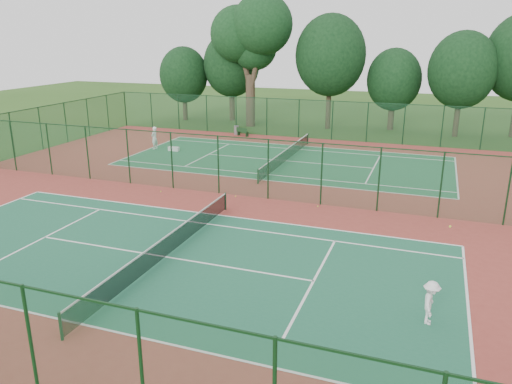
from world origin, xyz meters
TOP-DOWN VIEW (x-y plane):
  - ground at (0.00, 0.00)m, footprint 120.00×120.00m
  - red_pad at (0.00, 0.00)m, footprint 40.00×36.00m
  - court_near at (0.00, -9.00)m, footprint 23.77×10.97m
  - court_far at (0.00, 9.00)m, footprint 23.77×10.97m
  - fence_north at (0.00, 18.00)m, footprint 40.00×0.09m
  - fence_divider at (0.00, 0.00)m, footprint 40.00×0.09m
  - tennis_net_near at (0.00, -9.00)m, footprint 0.10×12.90m
  - tennis_net_far at (0.00, 9.00)m, footprint 0.10×12.90m
  - player_near at (10.61, -10.57)m, footprint 0.60×0.99m
  - player_far at (-11.38, 9.22)m, footprint 0.49×0.71m
  - trash_bin at (-7.47, 17.46)m, footprint 0.53×0.53m
  - bench at (-6.61, 16.85)m, footprint 1.33×0.80m
  - kit_bag at (-9.59, 9.13)m, footprint 0.91×0.35m
  - stray_ball_a at (-0.34, -0.33)m, footprint 0.07×0.07m
  - stray_ball_b at (4.58, -0.45)m, footprint 0.07×0.07m
  - stray_ball_c at (-4.91, -0.99)m, footprint 0.07×0.07m
  - big_tree at (-7.72, 22.40)m, footprint 8.42×6.17m
  - evergreen_row at (0.50, 24.25)m, footprint 39.00×5.00m

SIDE VIEW (x-z plane):
  - ground at x=0.00m, z-range 0.00..0.00m
  - evergreen_row at x=0.50m, z-range -6.00..6.00m
  - red_pad at x=0.00m, z-range 0.00..0.01m
  - court_near at x=0.00m, z-range 0.01..0.02m
  - court_far at x=0.00m, z-range 0.01..0.02m
  - stray_ball_a at x=-0.34m, z-range 0.01..0.08m
  - stray_ball_c at x=-4.91m, z-range 0.01..0.08m
  - stray_ball_b at x=4.58m, z-range 0.01..0.08m
  - kit_bag at x=-9.59m, z-range 0.01..0.35m
  - bench at x=-6.61m, z-range 0.02..0.81m
  - trash_bin at x=-7.47m, z-range 0.01..0.83m
  - tennis_net_near at x=0.00m, z-range 0.06..1.03m
  - tennis_net_far at x=0.00m, z-range 0.06..1.03m
  - player_near at x=10.61m, z-range 0.02..1.51m
  - player_far at x=-11.38m, z-range 0.02..1.87m
  - fence_north at x=0.00m, z-range 0.01..3.51m
  - fence_divider at x=0.00m, z-range 0.01..3.51m
  - big_tree at x=-7.72m, z-range 2.69..15.63m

